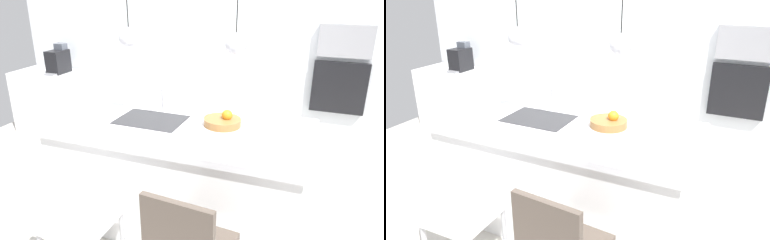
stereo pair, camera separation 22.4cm
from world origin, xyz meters
The scene contains 13 objects.
floor centered at (0.00, 0.00, 0.00)m, with size 6.60×6.60×0.00m, color #BCB7AD.
back_wall centered at (0.00, 1.65, 1.30)m, with size 6.00×0.10×2.60m, color white.
kitchen_island centered at (0.00, 0.00, 0.45)m, with size 2.09×1.04×0.90m.
sink_basin centered at (-0.27, 0.00, 0.90)m, with size 0.56×0.40×0.02m, color #2D2D30.
faucet centered at (-0.27, 0.21, 1.05)m, with size 0.02×0.17×0.22m.
fruit_bowl centered at (0.33, 0.10, 0.94)m, with size 0.30×0.30×0.13m.
side_counter centered at (-2.40, 1.28, 0.42)m, with size 1.10×0.60×0.84m, color white.
coffee_machine centered at (-2.30, 1.28, 1.01)m, with size 0.20×0.35×0.38m.
microwave centered at (1.20, 1.58, 1.42)m, with size 0.54×0.08×0.34m, color #9E9EA3.
oven centered at (1.20, 1.58, 0.92)m, with size 0.56×0.08×0.56m, color black.
chair_near centered at (-0.41, -0.90, 0.50)m, with size 0.46×0.46×0.89m.
pendant_light_left centered at (-0.43, 0.00, 1.58)m, with size 0.16×0.16×0.76m.
pendant_light_right centered at (0.43, 0.00, 1.58)m, with size 0.16×0.16×0.76m.
Camera 2 is at (1.27, -2.41, 1.99)m, focal length 33.63 mm.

